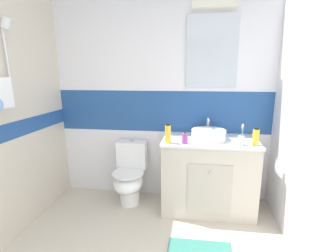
# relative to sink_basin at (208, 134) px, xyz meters

# --- Properties ---
(wall_back_tiled) EXTENTS (3.20, 0.20, 2.50)m
(wall_back_tiled) POSITION_rel_sink_basin_xyz_m (-0.54, 0.33, 0.36)
(wall_back_tiled) COLOR white
(wall_back_tiled) RESTS_ON ground_plane
(vanity_cabinet) EXTENTS (1.03, 0.57, 0.85)m
(vanity_cabinet) POSITION_rel_sink_basin_xyz_m (0.02, 0.01, -0.48)
(vanity_cabinet) COLOR beige
(vanity_cabinet) RESTS_ON ground_plane
(sink_basin) EXTENTS (0.37, 0.42, 0.21)m
(sink_basin) POSITION_rel_sink_basin_xyz_m (0.00, 0.00, 0.00)
(sink_basin) COLOR white
(sink_basin) RESTS_ON vanity_cabinet
(toilet) EXTENTS (0.37, 0.50, 0.75)m
(toilet) POSITION_rel_sink_basin_xyz_m (-0.92, 0.03, -0.56)
(toilet) COLOR white
(toilet) RESTS_ON ground_plane
(toothbrush_cup) EXTENTS (0.06, 0.06, 0.22)m
(toothbrush_cup) POSITION_rel_sink_basin_xyz_m (0.31, -0.18, 0.00)
(toothbrush_cup) COLOR white
(toothbrush_cup) RESTS_ON vanity_cabinet
(soap_dispenser) EXTENTS (0.06, 0.06, 0.14)m
(soap_dispenser) POSITION_rel_sink_basin_xyz_m (-0.25, -0.20, -0.00)
(soap_dispenser) COLOR #993F99
(soap_dispenser) RESTS_ON vanity_cabinet
(mouthwash_bottle) EXTENTS (0.06, 0.06, 0.21)m
(mouthwash_bottle) POSITION_rel_sink_basin_xyz_m (-0.42, -0.20, 0.04)
(mouthwash_bottle) COLOR yellow
(mouthwash_bottle) RESTS_ON vanity_cabinet
(shampoo_bottle_tall) EXTENTS (0.06, 0.06, 0.18)m
(shampoo_bottle_tall) POSITION_rel_sink_basin_xyz_m (0.46, -0.17, 0.03)
(shampoo_bottle_tall) COLOR yellow
(shampoo_bottle_tall) RESTS_ON vanity_cabinet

